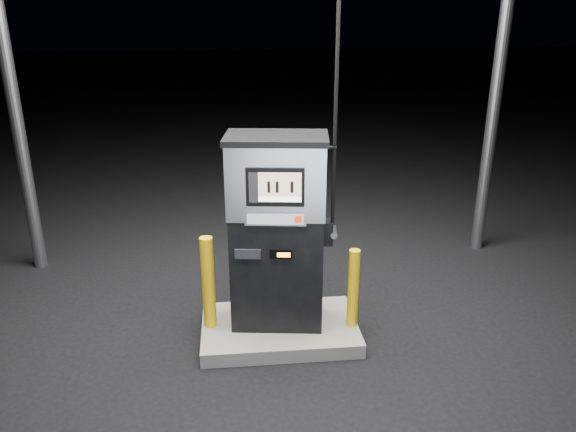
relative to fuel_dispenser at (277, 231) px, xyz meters
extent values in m
plane|color=black|center=(0.01, -0.07, -1.16)|extent=(80.00, 80.00, 0.00)
cube|color=#62625D|center=(0.01, -0.07, -1.08)|extent=(1.60, 1.00, 0.15)
cylinder|color=gray|center=(-2.99, 1.93, 1.09)|extent=(0.16, 0.16, 4.50)
cylinder|color=gray|center=(3.01, 1.93, 1.09)|extent=(0.16, 0.16, 4.50)
cube|color=black|center=(0.00, 0.00, -0.41)|extent=(0.97, 0.64, 1.19)
cube|color=#B7B7BE|center=(0.00, 0.00, 0.54)|extent=(0.99, 0.66, 0.72)
cube|color=black|center=(0.00, 0.00, 0.93)|extent=(1.03, 0.70, 0.06)
cube|color=black|center=(-0.04, -0.27, 0.54)|extent=(0.53, 0.10, 0.36)
cube|color=tan|center=(0.00, -0.29, 0.57)|extent=(0.39, 0.05, 0.23)
cube|color=white|center=(0.00, -0.29, 0.43)|extent=(0.39, 0.05, 0.05)
cube|color=#B7B7BE|center=(-0.04, -0.27, 0.23)|extent=(0.57, 0.10, 0.13)
cube|color=gray|center=(-0.04, -0.29, 0.23)|extent=(0.52, 0.07, 0.10)
cube|color=red|center=(0.17, -0.32, 0.23)|extent=(0.07, 0.01, 0.07)
cube|color=black|center=(0.01, -0.27, -0.13)|extent=(0.21, 0.05, 0.09)
cube|color=orange|center=(0.03, -0.29, -0.13)|extent=(0.12, 0.02, 0.04)
cube|color=black|center=(-0.30, -0.24, -0.13)|extent=(0.25, 0.06, 0.10)
cube|color=black|center=(0.49, -0.06, -0.01)|extent=(0.12, 0.18, 0.24)
cylinder|color=gray|center=(0.55, -0.07, -0.01)|extent=(0.09, 0.22, 0.07)
cylinder|color=black|center=(0.52, -0.11, 1.59)|extent=(0.04, 0.04, 2.96)
cylinder|color=yellow|center=(-0.70, -0.03, -0.52)|extent=(0.16, 0.16, 0.98)
cylinder|color=yellow|center=(0.75, -0.16, -0.59)|extent=(0.14, 0.14, 0.84)
camera|label=1|loc=(-0.42, -5.10, 2.09)|focal=35.00mm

